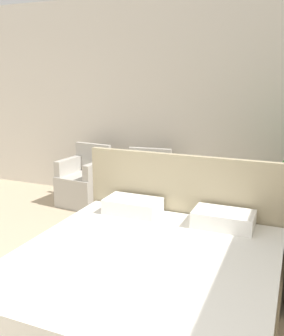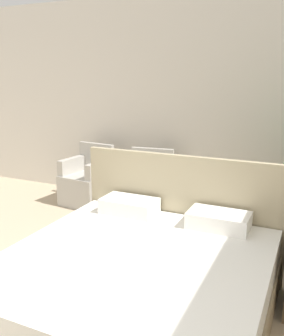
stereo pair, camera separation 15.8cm
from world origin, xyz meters
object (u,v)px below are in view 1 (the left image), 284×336
(armchair_near_window_left, at_px, (84,185))
(side_table, at_px, (113,193))
(armchair_near_window_right, at_px, (145,192))
(bed, at_px, (147,283))

(armchair_near_window_left, relative_size, side_table, 1.84)
(armchair_near_window_left, xyz_separation_m, armchair_near_window_right, (0.96, -0.00, 0.00))
(bed, xyz_separation_m, armchair_near_window_right, (-0.88, 2.10, -0.01))
(armchair_near_window_right, height_order, side_table, armchair_near_window_right)
(bed, bearing_deg, side_table, 123.08)
(bed, distance_m, armchair_near_window_right, 2.27)
(armchair_near_window_left, distance_m, armchair_near_window_right, 0.96)
(bed, distance_m, armchair_near_window_left, 2.78)
(bed, relative_size, side_table, 4.23)
(armchair_near_window_right, relative_size, side_table, 1.84)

